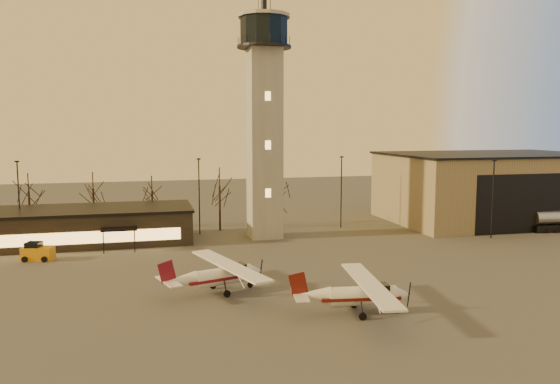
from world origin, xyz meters
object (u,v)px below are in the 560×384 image
control_tower (264,110)px  cessna_rear (225,279)px  cessna_front (364,299)px  terminal (87,225)px  hangar (490,187)px  fuel_truck (559,223)px  service_cart (37,253)px

control_tower → cessna_rear: 28.37m
cessna_front → terminal: bearing=133.3°
hangar → cessna_front: bearing=-135.4°
cessna_rear → fuel_truck: (48.53, 16.35, -0.05)m
fuel_truck → control_tower: bearing=177.0°
control_tower → cessna_front: (0.98, -30.53, -15.15)m
fuel_truck → service_cart: (-66.37, -0.14, -0.39)m
hangar → cessna_rear: hangar is taller
cessna_front → fuel_truck: cessna_front is taller
service_cart → control_tower: bearing=27.6°
control_tower → terminal: control_tower is taller
hangar → fuel_truck: size_ratio=3.84×
control_tower → terminal: bearing=174.9°
cessna_front → cessna_rear: 12.52m
cessna_front → cessna_rear: bearing=147.7°
hangar → terminal: (-57.99, -2.00, -3.00)m
cessna_front → hangar: bearing=52.7°
control_tower → cessna_rear: bearing=-110.9°
fuel_truck → service_cart: fuel_truck is taller
terminal → service_cart: size_ratio=7.39×
fuel_truck → cessna_rear: bearing=-155.7°
terminal → cessna_rear: (13.43, -24.40, -0.96)m
cessna_rear → service_cart: 24.10m
control_tower → cessna_front: size_ratio=2.61×
control_tower → cessna_rear: control_tower is taller
terminal → control_tower: bearing=-5.1°
cessna_front → service_cart: size_ratio=3.64×
cessna_front → cessna_rear: cessna_rear is taller
fuel_truck → hangar: bearing=117.2°
hangar → terminal: hangar is taller
service_cart → fuel_truck: bearing=14.4°
terminal → fuel_truck: terminal is taller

